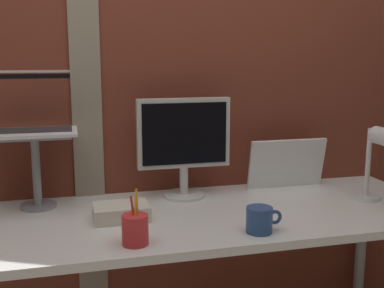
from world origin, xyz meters
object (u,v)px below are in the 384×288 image
(desk_lamp, at_px, (377,157))
(laptop, at_px, (34,115))
(monitor, at_px, (184,139))
(whiteboard_panel, at_px, (287,163))
(pen_cup, at_px, (135,229))
(coffee_mug, at_px, (260,220))

(desk_lamp, bearing_deg, laptop, 165.12)
(monitor, xyz_separation_m, laptop, (-0.59, 0.07, 0.11))
(whiteboard_panel, height_order, pen_cup, whiteboard_panel)
(pen_cup, bearing_deg, monitor, 59.98)
(whiteboard_panel, bearing_deg, coffee_mug, -124.08)
(laptop, bearing_deg, coffee_mug, -36.16)
(laptop, distance_m, whiteboard_panel, 1.11)
(pen_cup, bearing_deg, whiteboard_panel, 33.18)
(desk_lamp, distance_m, pen_cup, 1.03)
(monitor, xyz_separation_m, whiteboard_panel, (0.49, 0.02, -0.14))
(whiteboard_panel, xyz_separation_m, desk_lamp, (0.24, -0.30, 0.08))
(laptop, height_order, pen_cup, laptop)
(monitor, distance_m, whiteboard_panel, 0.51)
(desk_lamp, bearing_deg, monitor, 159.00)
(coffee_mug, bearing_deg, whiteboard_panel, 55.92)
(laptop, height_order, coffee_mug, laptop)
(monitor, height_order, coffee_mug, monitor)
(monitor, height_order, pen_cup, monitor)
(pen_cup, height_order, coffee_mug, pen_cup)
(pen_cup, bearing_deg, laptop, 120.54)
(coffee_mug, bearing_deg, pen_cup, -180.00)
(monitor, bearing_deg, desk_lamp, -21.00)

